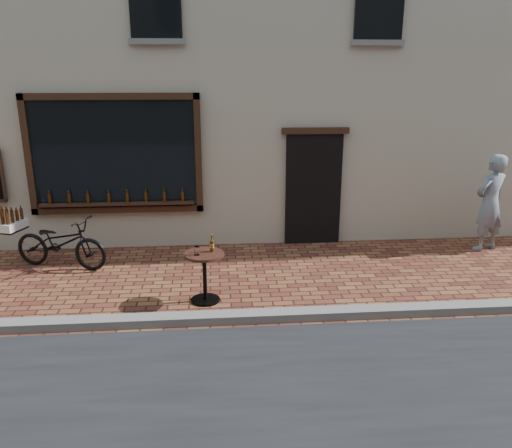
{
  "coord_description": "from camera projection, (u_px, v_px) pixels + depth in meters",
  "views": [
    {
      "loc": [
        -0.05,
        -6.06,
        3.28
      ],
      "look_at": [
        0.57,
        1.2,
        1.1
      ],
      "focal_mm": 35.0,
      "sensor_mm": 36.0,
      "label": 1
    }
  ],
  "objects": [
    {
      "name": "ground",
      "position": [
        222.0,
        328.0,
        6.73
      ],
      "size": [
        90.0,
        90.0,
        0.0
      ],
      "primitive_type": "plane",
      "color": "#52221A",
      "rests_on": "ground"
    },
    {
      "name": "kerb",
      "position": [
        221.0,
        318.0,
        6.9
      ],
      "size": [
        90.0,
        0.25,
        0.12
      ],
      "primitive_type": "cube",
      "color": "slate",
      "rests_on": "ground"
    },
    {
      "name": "cargo_bicycle",
      "position": [
        59.0,
        242.0,
        8.74
      ],
      "size": [
        2.12,
        1.15,
        0.98
      ],
      "rotation": [
        0.0,
        0.0,
        1.25
      ],
      "color": "black",
      "rests_on": "ground"
    },
    {
      "name": "bistro_table",
      "position": [
        205.0,
        267.0,
        7.4
      ],
      "size": [
        0.6,
        0.6,
        1.03
      ],
      "color": "black",
      "rests_on": "ground"
    },
    {
      "name": "pedestrian",
      "position": [
        490.0,
        203.0,
        9.51
      ],
      "size": [
        0.8,
        0.68,
        1.87
      ],
      "primitive_type": "imported",
      "rotation": [
        0.0,
        0.0,
        3.53
      ],
      "color": "gray",
      "rests_on": "ground"
    }
  ]
}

